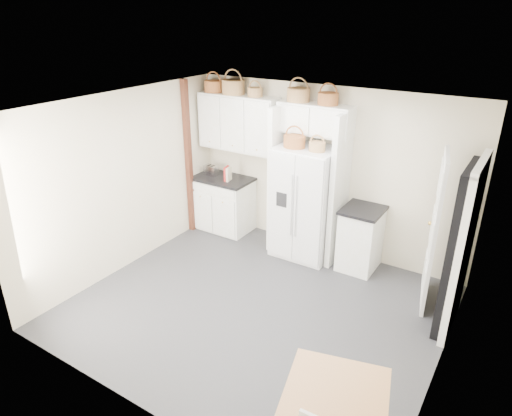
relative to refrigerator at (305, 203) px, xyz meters
The scene contains 27 objects.
floor 1.86m from the refrigerator, 84.77° to the right, with size 4.50×4.50×0.00m, color #383839.
ceiling 2.39m from the refrigerator, 84.77° to the right, with size 4.50×4.50×0.00m, color white.
wall_back 0.58m from the refrigerator, 67.46° to the left, with size 4.50×4.50×0.00m, color beige.
wall_left 2.70m from the refrigerator, 142.03° to the right, with size 4.00×4.00×0.00m, color beige.
wall_right 2.94m from the refrigerator, 34.32° to the right, with size 4.00×4.00×0.00m, color beige.
refrigerator is the anchor object (origin of this frame).
base_cab_left 1.67m from the refrigerator, behind, with size 0.98×0.62×0.91m, color white.
base_cab_right 0.99m from the refrigerator, ahead, with size 0.52×0.63×0.92m, color white.
counter_left 1.62m from the refrigerator, behind, with size 1.03×0.66×0.04m, color black.
counter_right 0.90m from the refrigerator, ahead, with size 0.57×0.67×0.04m, color black.
toaster 1.86m from the refrigerator, behind, with size 0.24×0.14×0.17m, color silver.
cookbook_red 1.48m from the refrigerator, behind, with size 0.04×0.16×0.24m, color #B21B19.
cookbook_cream 1.44m from the refrigerator, behind, with size 0.03×0.16×0.23m, color beige.
basket_upper_a 2.42m from the refrigerator, behind, with size 0.32×0.32×0.18m, color brown.
basket_upper_b 2.16m from the refrigerator, behind, with size 0.38×0.38×0.22m, color olive.
basket_upper_c 1.87m from the refrigerator, 169.57° to the left, with size 0.24×0.24×0.14m, color olive.
basket_bridge_a 1.61m from the refrigerator, 146.59° to the left, with size 0.34×0.34×0.19m, color olive.
basket_bridge_b 1.59m from the refrigerator, 46.51° to the left, with size 0.30×0.30×0.17m, color brown.
basket_fridge_a 0.98m from the refrigerator, 150.36° to the right, with size 0.33×0.33×0.17m, color brown.
basket_fridge_b 0.96m from the refrigerator, 28.08° to the right, with size 0.24×0.24×0.13m, color olive.
upper_cabinet 1.71m from the refrigerator, behind, with size 1.40×0.34×0.90m, color white.
bridge_cabinet 1.27m from the refrigerator, 90.00° to the left, with size 1.12×0.34×0.45m, color white.
fridge_panel_left 0.58m from the refrigerator, behind, with size 0.08×0.60×2.30m, color white.
fridge_panel_right 0.58m from the refrigerator, ahead, with size 0.08×0.60×2.30m, color white.
trim_post 2.11m from the refrigerator, behind, with size 0.09×0.09×2.60m, color #3D1811.
doorway_void 2.40m from the refrigerator, 15.45° to the right, with size 0.18×0.85×2.05m, color black.
door_slab 1.98m from the refrigerator, ahead, with size 0.80×0.04×2.05m, color white.
Camera 1 is at (2.66, -4.19, 3.60)m, focal length 32.00 mm.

